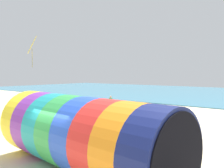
# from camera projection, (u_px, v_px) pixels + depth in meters

# --- Properties ---
(giant_inflatable_tube) EXTENTS (9.14, 3.97, 3.06)m
(giant_inflatable_tube) POSITION_uv_depth(u_px,v_px,m) (82.00, 134.00, 10.13)
(giant_inflatable_tube) COLOR yellow
(giant_inflatable_tube) RESTS_ON ground
(kite_yellow_diamond) EXTENTS (1.18, 1.07, 2.37)m
(kite_yellow_diamond) POSITION_uv_depth(u_px,v_px,m) (32.00, 45.00, 19.16)
(kite_yellow_diamond) COLOR yellow
(bystander_near_water) EXTENTS (0.42, 0.40, 1.56)m
(bystander_near_water) POSITION_uv_depth(u_px,v_px,m) (111.00, 103.00, 26.42)
(bystander_near_water) COLOR #726651
(bystander_near_water) RESTS_ON ground
(bystander_mid_beach) EXTENTS (0.36, 0.24, 1.69)m
(bystander_mid_beach) POSITION_uv_depth(u_px,v_px,m) (58.00, 105.00, 24.44)
(bystander_mid_beach) COLOR #726651
(bystander_mid_beach) RESTS_ON ground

